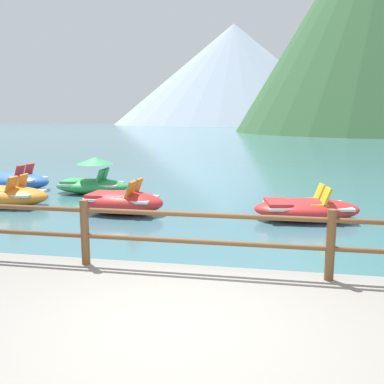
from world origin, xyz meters
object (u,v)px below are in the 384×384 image
(pedal_boat_2, at_px, (306,209))
(pedal_boat_0, at_px, (6,195))
(pedal_boat_1, at_px, (121,201))
(pedal_boat_3, at_px, (16,181))
(pedal_boat_4, at_px, (92,182))

(pedal_boat_2, bearing_deg, pedal_boat_0, 178.86)
(pedal_boat_0, distance_m, pedal_boat_1, 3.59)
(pedal_boat_0, height_order, pedal_boat_1, pedal_boat_1)
(pedal_boat_1, xyz_separation_m, pedal_boat_3, (-4.86, 2.85, -0.01))
(pedal_boat_1, bearing_deg, pedal_boat_2, 1.99)
(pedal_boat_2, relative_size, pedal_boat_4, 1.11)
(pedal_boat_3, relative_size, pedal_boat_4, 1.01)
(pedal_boat_0, distance_m, pedal_boat_3, 2.83)
(pedal_boat_1, height_order, pedal_boat_4, pedal_boat_4)
(pedal_boat_1, distance_m, pedal_boat_2, 4.72)
(pedal_boat_3, xyz_separation_m, pedal_boat_4, (2.89, -0.17, 0.08))
(pedal_boat_3, bearing_deg, pedal_boat_2, -15.68)
(pedal_boat_1, bearing_deg, pedal_boat_3, 149.59)
(pedal_boat_4, bearing_deg, pedal_boat_2, -20.67)
(pedal_boat_1, bearing_deg, pedal_boat_4, 126.18)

